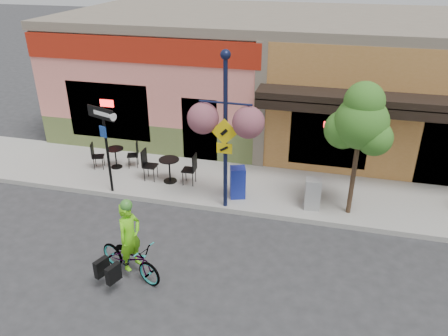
# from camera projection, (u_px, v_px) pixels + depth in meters

# --- Properties ---
(ground) EXTENTS (90.00, 90.00, 0.00)m
(ground) POSITION_uv_depth(u_px,v_px,m) (272.00, 230.00, 11.48)
(ground) COLOR #2D2D30
(ground) RESTS_ON ground
(sidewalk) EXTENTS (24.00, 3.00, 0.15)m
(sidewalk) POSITION_uv_depth(u_px,v_px,m) (282.00, 191.00, 13.19)
(sidewalk) COLOR #9E9B93
(sidewalk) RESTS_ON ground
(curb) EXTENTS (24.00, 0.12, 0.15)m
(curb) POSITION_uv_depth(u_px,v_px,m) (275.00, 216.00, 11.93)
(curb) COLOR #A8A59E
(curb) RESTS_ON ground
(building) EXTENTS (18.20, 8.20, 4.50)m
(building) POSITION_uv_depth(u_px,v_px,m) (303.00, 75.00, 16.99)
(building) COLOR #EC8275
(building) RESTS_ON ground
(bicycle) EXTENTS (1.85, 1.18, 0.92)m
(bicycle) POSITION_uv_depth(u_px,v_px,m) (130.00, 258.00, 9.70)
(bicycle) COLOR maroon
(bicycle) RESTS_ON ground
(cyclist_rider) EXTENTS (0.57, 0.68, 1.60)m
(cyclist_rider) POSITION_uv_depth(u_px,v_px,m) (131.00, 246.00, 9.54)
(cyclist_rider) COLOR #70E317
(cyclist_rider) RESTS_ON ground
(lamp_post) EXTENTS (1.40, 0.58, 4.35)m
(lamp_post) POSITION_uv_depth(u_px,v_px,m) (225.00, 134.00, 11.32)
(lamp_post) COLOR #12193B
(lamp_post) RESTS_ON sidewalk
(one_way_sign) EXTENTS (1.02, 0.55, 2.62)m
(one_way_sign) POSITION_uv_depth(u_px,v_px,m) (107.00, 151.00, 12.47)
(one_way_sign) COLOR black
(one_way_sign) RESTS_ON sidewalk
(cafe_set_left) EXTENTS (1.64, 1.19, 0.89)m
(cafe_set_left) POSITION_uv_depth(u_px,v_px,m) (115.00, 155.00, 14.26)
(cafe_set_left) COLOR black
(cafe_set_left) RESTS_ON sidewalk
(cafe_set_right) EXTENTS (1.68, 0.87, 1.00)m
(cafe_set_right) POSITION_uv_depth(u_px,v_px,m) (169.00, 167.00, 13.35)
(cafe_set_right) COLOR black
(cafe_set_right) RESTS_ON sidewalk
(newspaper_box_blue) EXTENTS (0.52, 0.49, 0.94)m
(newspaper_box_blue) POSITION_uv_depth(u_px,v_px,m) (238.00, 182.00, 12.52)
(newspaper_box_blue) COLOR navy
(newspaper_box_blue) RESTS_ON sidewalk
(newspaper_box_grey) EXTENTS (0.45, 0.42, 0.89)m
(newspaper_box_grey) POSITION_uv_depth(u_px,v_px,m) (313.00, 194.00, 11.99)
(newspaper_box_grey) COLOR #9D9D9D
(newspaper_box_grey) RESTS_ON sidewalk
(street_tree) EXTENTS (1.53, 1.53, 3.69)m
(street_tree) POSITION_uv_depth(u_px,v_px,m) (357.00, 151.00, 11.16)
(street_tree) COLOR #3D7A26
(street_tree) RESTS_ON sidewalk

